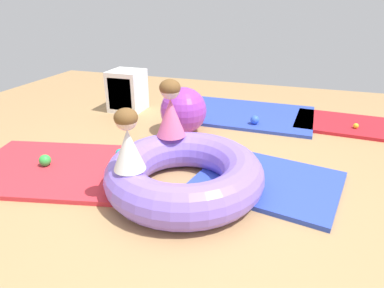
# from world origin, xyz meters

# --- Properties ---
(ground_plane) EXTENTS (8.00, 8.00, 0.00)m
(ground_plane) POSITION_xyz_m (0.00, 0.00, 0.00)
(ground_plane) COLOR tan
(gym_mat_near_right) EXTENTS (1.32, 1.13, 0.04)m
(gym_mat_near_right) POSITION_xyz_m (0.65, 0.42, 0.02)
(gym_mat_near_right) COLOR #2D47B7
(gym_mat_near_right) RESTS_ON ground
(gym_mat_center_rear) EXTENTS (1.84, 1.21, 0.04)m
(gym_mat_center_rear) POSITION_xyz_m (0.12, 2.16, 0.02)
(gym_mat_center_rear) COLOR #2D47B7
(gym_mat_center_rear) RESTS_ON ground
(gym_mat_near_left) EXTENTS (1.69, 1.37, 0.04)m
(gym_mat_near_left) POSITION_xyz_m (-1.27, 0.03, 0.02)
(gym_mat_near_left) COLOR red
(gym_mat_near_left) RESTS_ON ground
(gym_mat_far_right) EXTENTS (1.87, 0.94, 0.04)m
(gym_mat_far_right) POSITION_xyz_m (1.71, 2.13, 0.02)
(gym_mat_far_right) COLOR red
(gym_mat_far_right) RESTS_ON ground
(inflatable_cushion) EXTENTS (1.29, 1.29, 0.33)m
(inflatable_cushion) POSITION_xyz_m (0.01, 0.06, 0.17)
(inflatable_cushion) COLOR #8466E0
(inflatable_cushion) RESTS_ON ground
(child_in_pink) EXTENTS (0.37, 0.37, 0.51)m
(child_in_pink) POSITION_xyz_m (-0.25, 0.43, 0.58)
(child_in_pink) COLOR #E5608E
(child_in_pink) RESTS_ON inflatable_cushion
(child_in_white) EXTENTS (0.28, 0.28, 0.46)m
(child_in_white) POSITION_xyz_m (-0.30, -0.27, 0.56)
(child_in_white) COLOR white
(child_in_white) RESTS_ON inflatable_cushion
(play_ball_blue) EXTENTS (0.11, 0.11, 0.11)m
(play_ball_blue) POSITION_xyz_m (0.33, 1.76, 0.09)
(play_ball_blue) COLOR blue
(play_ball_blue) RESTS_ON gym_mat_center_rear
(play_ball_teal) EXTENTS (0.10, 0.10, 0.10)m
(play_ball_teal) POSITION_xyz_m (-0.77, 0.38, 0.09)
(play_ball_teal) COLOR teal
(play_ball_teal) RESTS_ON gym_mat_near_left
(play_ball_green) EXTENTS (0.11, 0.11, 0.11)m
(play_ball_green) POSITION_xyz_m (-1.35, 0.02, 0.09)
(play_ball_green) COLOR green
(play_ball_green) RESTS_ON gym_mat_near_left
(play_ball_yellow) EXTENTS (0.06, 0.06, 0.06)m
(play_ball_yellow) POSITION_xyz_m (1.50, 1.99, 0.07)
(play_ball_yellow) COLOR yellow
(play_ball_yellow) RESTS_ON gym_mat_far_right
(exercise_ball_large) EXTENTS (0.54, 0.54, 0.54)m
(exercise_ball_large) POSITION_xyz_m (-0.45, 1.32, 0.27)
(exercise_ball_large) COLOR purple
(exercise_ball_large) RESTS_ON ground
(storage_cube) EXTENTS (0.44, 0.44, 0.56)m
(storage_cube) POSITION_xyz_m (-1.48, 1.86, 0.28)
(storage_cube) COLOR white
(storage_cube) RESTS_ON ground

